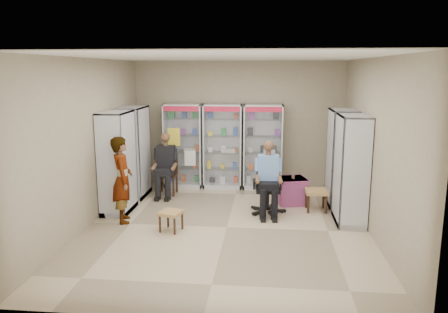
# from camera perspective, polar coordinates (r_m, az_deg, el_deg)

# --- Properties ---
(floor) EXTENTS (6.00, 6.00, 0.00)m
(floor) POSITION_cam_1_polar(r_m,az_deg,el_deg) (7.98, 0.37, -9.23)
(floor) COLOR tan
(floor) RESTS_ON ground
(room_shell) EXTENTS (5.02, 6.02, 3.01)m
(room_shell) POSITION_cam_1_polar(r_m,az_deg,el_deg) (7.52, 0.39, 4.98)
(room_shell) COLOR tan
(room_shell) RESTS_ON ground
(cabinet_back_left) EXTENTS (0.90, 0.50, 2.00)m
(cabinet_back_left) POSITION_cam_1_polar(r_m,az_deg,el_deg) (10.52, -5.30, 1.41)
(cabinet_back_left) COLOR #A8ABAF
(cabinet_back_left) RESTS_ON floor
(cabinet_back_mid) EXTENTS (0.90, 0.50, 2.00)m
(cabinet_back_mid) POSITION_cam_1_polar(r_m,az_deg,el_deg) (10.38, -0.14, 1.33)
(cabinet_back_mid) COLOR #A2A3A8
(cabinet_back_mid) RESTS_ON floor
(cabinet_back_right) EXTENTS (0.90, 0.50, 2.00)m
(cabinet_back_right) POSITION_cam_1_polar(r_m,az_deg,el_deg) (10.33, 5.11, 1.23)
(cabinet_back_right) COLOR #AAADB1
(cabinet_back_right) RESTS_ON floor
(cabinet_right_far) EXTENTS (0.90, 0.50, 2.00)m
(cabinet_right_far) POSITION_cam_1_polar(r_m,az_deg,el_deg) (9.34, 15.07, -0.18)
(cabinet_right_far) COLOR #B3B7BB
(cabinet_right_far) RESTS_ON floor
(cabinet_right_near) EXTENTS (0.90, 0.50, 2.00)m
(cabinet_right_near) POSITION_cam_1_polar(r_m,az_deg,el_deg) (8.28, 16.27, -1.69)
(cabinet_right_near) COLOR #A3A7AA
(cabinet_right_near) RESTS_ON floor
(cabinet_left_far) EXTENTS (0.90, 0.50, 2.00)m
(cabinet_left_far) POSITION_cam_1_polar(r_m,az_deg,el_deg) (9.85, -11.65, 0.56)
(cabinet_left_far) COLOR #AAABB1
(cabinet_left_far) RESTS_ON floor
(cabinet_left_near) EXTENTS (0.90, 0.50, 2.00)m
(cabinet_left_near) POSITION_cam_1_polar(r_m,az_deg,el_deg) (8.83, -13.75, -0.77)
(cabinet_left_near) COLOR #A8AAAF
(cabinet_left_near) RESTS_ON floor
(wooden_chair) EXTENTS (0.42, 0.42, 0.94)m
(wooden_chair) POSITION_cam_1_polar(r_m,az_deg,el_deg) (9.97, -7.45, -2.29)
(wooden_chair) COLOR black
(wooden_chair) RESTS_ON floor
(seated_customer) EXTENTS (0.44, 0.60, 1.34)m
(seated_customer) POSITION_cam_1_polar(r_m,az_deg,el_deg) (9.88, -7.54, -1.23)
(seated_customer) COLOR black
(seated_customer) RESTS_ON floor
(office_chair) EXTENTS (0.63, 0.63, 1.08)m
(office_chair) POSITION_cam_1_polar(r_m,az_deg,el_deg) (8.63, 5.73, -3.92)
(office_chair) COLOR black
(office_chair) RESTS_ON floor
(seated_shopkeeper) EXTENTS (0.49, 0.66, 1.37)m
(seated_shopkeeper) POSITION_cam_1_polar(r_m,az_deg,el_deg) (8.55, 5.75, -3.06)
(seated_shopkeeper) COLOR #678ACC
(seated_shopkeeper) RESTS_ON floor
(pink_trunk) EXTENTS (0.70, 0.68, 0.55)m
(pink_trunk) POSITION_cam_1_polar(r_m,az_deg,el_deg) (9.37, 8.80, -4.44)
(pink_trunk) COLOR #BC4B8A
(pink_trunk) RESTS_ON floor
(tea_glass) EXTENTS (0.07, 0.07, 0.11)m
(tea_glass) POSITION_cam_1_polar(r_m,az_deg,el_deg) (9.27, 9.04, -2.52)
(tea_glass) COLOR #511506
(tea_glass) RESTS_ON pink_trunk
(woven_stool_a) EXTENTS (0.44, 0.44, 0.43)m
(woven_stool_a) POSITION_cam_1_polar(r_m,az_deg,el_deg) (9.00, 11.93, -5.63)
(woven_stool_a) COLOR #A88546
(woven_stool_a) RESTS_ON floor
(woven_stool_b) EXTENTS (0.45, 0.45, 0.36)m
(woven_stool_b) POSITION_cam_1_polar(r_m,az_deg,el_deg) (7.81, -6.91, -8.36)
(woven_stool_b) COLOR #9C6F41
(woven_stool_b) RESTS_ON floor
(standing_man) EXTENTS (0.56, 0.68, 1.61)m
(standing_man) POSITION_cam_1_polar(r_m,az_deg,el_deg) (8.26, -13.14, -2.96)
(standing_man) COLOR gray
(standing_man) RESTS_ON floor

